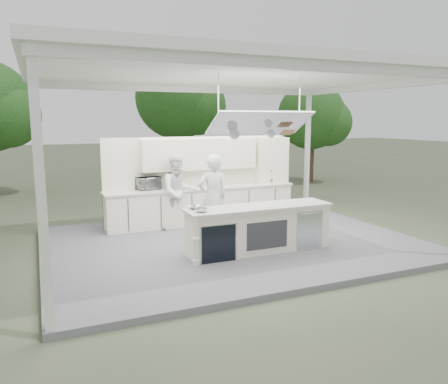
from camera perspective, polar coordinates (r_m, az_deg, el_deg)
name	(u,v)px	position (r m, az deg, el deg)	size (l,w,h in m)	color
ground	(232,246)	(9.90, 1.05, -7.05)	(90.00, 90.00, 0.00)	#4C553A
stage_deck	(232,243)	(9.89, 1.05, -6.72)	(8.00, 6.00, 0.12)	slate
tent	(233,76)	(9.53, 1.17, 14.86)	(8.20, 6.20, 3.86)	white
demo_island	(258,229)	(9.03, 4.49, -4.79)	(3.10, 0.79, 0.95)	white
back_counter	(202,205)	(11.47, -2.85, -1.69)	(5.08, 0.72, 0.95)	white
back_wall_unit	(215,166)	(11.68, -1.21, 3.37)	(5.05, 0.48, 2.25)	white
tree_cluster	(132,108)	(18.81, -11.96, 10.70)	(19.55, 9.40, 5.85)	#443422
head_chef	(213,198)	(9.72, -1.51, -0.78)	(0.71, 0.46, 1.93)	white
sous_chef	(178,192)	(10.82, -5.97, 0.05)	(0.91, 0.71, 1.87)	white
toaster_oven	(148,183)	(11.14, -9.91, 1.14)	(0.58, 0.39, 0.32)	#B1B4B8
bowl_large	(195,207)	(8.63, -3.75, -1.99)	(0.27, 0.27, 0.07)	#B3B5BA
bowl_small	(201,210)	(8.33, -3.00, -2.37)	(0.25, 0.25, 0.08)	#B0B2B8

